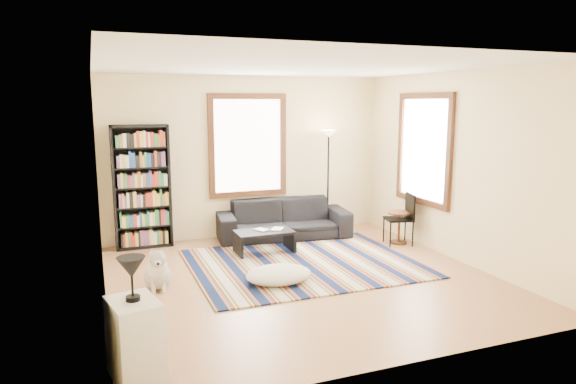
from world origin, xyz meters
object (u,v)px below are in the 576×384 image
object	(u,v)px
sofa	(283,219)
floor_cushion	(279,275)
side_table	(399,228)
bookshelf	(142,187)
coffee_table	(264,242)
white_cabinet	(135,339)
dog	(157,268)
folding_chair	(398,219)
floor_lamp	(328,182)

from	to	relation	value
sofa	floor_cushion	distance (m)	2.30
sofa	side_table	size ratio (longest dim) A/B	4.23
bookshelf	coffee_table	bearing A→B (deg)	-31.09
floor_cushion	white_cabinet	bearing A→B (deg)	-137.54
white_cabinet	dog	world-z (taller)	white_cabinet
side_table	folding_chair	bearing A→B (deg)	-135.45
bookshelf	dog	bearing A→B (deg)	-90.94
coffee_table	bookshelf	bearing A→B (deg)	148.91
floor_lamp	folding_chair	distance (m)	1.48
sofa	side_table	bearing A→B (deg)	-24.40
folding_chair	dog	distance (m)	4.08
side_table	folding_chair	world-z (taller)	folding_chair
sofa	white_cabinet	xyz separation A→B (m)	(-2.80, -3.91, 0.02)
floor_lamp	folding_chair	size ratio (longest dim) A/B	2.16
floor_cushion	floor_lamp	xyz separation A→B (m)	(1.76, 2.23, 0.82)
white_cabinet	side_table	bearing A→B (deg)	19.69
folding_chair	white_cabinet	bearing A→B (deg)	-133.78
floor_lamp	dog	world-z (taller)	floor_lamp
folding_chair	floor_lamp	bearing A→B (deg)	136.05
bookshelf	side_table	xyz separation A→B (m)	(4.03, -1.30, -0.73)
coffee_table	floor_lamp	world-z (taller)	floor_lamp
sofa	folding_chair	distance (m)	1.97
floor_lamp	sofa	bearing A→B (deg)	-173.69
sofa	floor_lamp	bearing A→B (deg)	13.12
floor_lamp	side_table	distance (m)	1.53
floor_lamp	side_table	xyz separation A→B (m)	(0.79, -1.13, -0.66)
side_table	sofa	bearing A→B (deg)	148.79
folding_chair	white_cabinet	xyz separation A→B (m)	(-4.45, -2.83, -0.08)
sofa	folding_chair	bearing A→B (deg)	-26.38
floor_cushion	folding_chair	xyz separation A→B (m)	(2.50, 1.05, 0.32)
bookshelf	floor_lamp	bearing A→B (deg)	-3.00
bookshelf	white_cabinet	bearing A→B (deg)	-96.36
coffee_table	white_cabinet	bearing A→B (deg)	-125.02
sofa	coffee_table	size ratio (longest dim) A/B	2.54
floor_lamp	bookshelf	bearing A→B (deg)	177.00
sofa	white_cabinet	world-z (taller)	white_cabinet
coffee_table	white_cabinet	xyz separation A→B (m)	(-2.20, -3.13, 0.17)
bookshelf	white_cabinet	world-z (taller)	bookshelf
white_cabinet	floor_cushion	bearing A→B (deg)	29.53
folding_chair	side_table	bearing A→B (deg)	58.32
coffee_table	floor_cushion	size ratio (longest dim) A/B	1.02
bookshelf	side_table	size ratio (longest dim) A/B	3.70
coffee_table	folding_chair	xyz separation A→B (m)	(2.25, -0.30, 0.25)
side_table	dog	size ratio (longest dim) A/B	0.99
folding_chair	dog	size ratio (longest dim) A/B	1.58
floor_lamp	coffee_table	bearing A→B (deg)	-149.93
floor_cushion	white_cabinet	world-z (taller)	white_cabinet
sofa	floor_lamp	xyz separation A→B (m)	(0.90, 0.10, 0.60)
coffee_table	dog	world-z (taller)	dog
floor_cushion	white_cabinet	size ratio (longest dim) A/B	1.26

